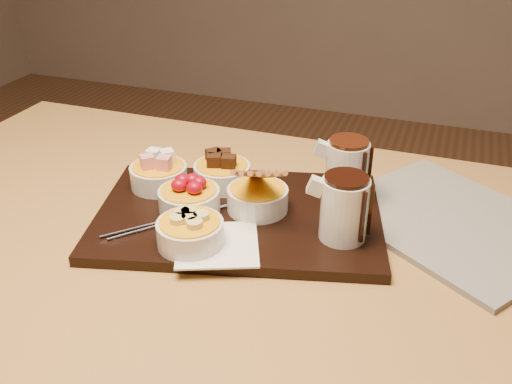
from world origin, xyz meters
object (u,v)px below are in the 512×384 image
(bowl_strawberries, at_px, (189,201))
(newspaper, at_px, (452,221))
(serving_board, at_px, (239,216))
(pitcher_dark_chocolate, at_px, (344,209))
(pitcher_milk_chocolate, at_px, (347,170))
(dining_table, at_px, (192,273))

(bowl_strawberries, height_order, newspaper, bowl_strawberries)
(serving_board, xyz_separation_m, bowl_strawberries, (-0.08, -0.02, 0.03))
(pitcher_dark_chocolate, relative_size, pitcher_milk_chocolate, 1.00)
(dining_table, height_order, serving_board, serving_board)
(bowl_strawberries, height_order, pitcher_dark_chocolate, pitcher_dark_chocolate)
(serving_board, distance_m, bowl_strawberries, 0.08)
(dining_table, xyz_separation_m, serving_board, (0.07, 0.04, 0.11))
(dining_table, distance_m, pitcher_milk_chocolate, 0.32)
(serving_board, bearing_deg, dining_table, -167.12)
(pitcher_dark_chocolate, bearing_deg, dining_table, 170.39)
(serving_board, distance_m, pitcher_dark_chocolate, 0.18)
(dining_table, bearing_deg, newspaper, 19.89)
(dining_table, relative_size, pitcher_milk_chocolate, 12.31)
(bowl_strawberries, bearing_deg, dining_table, -77.94)
(pitcher_dark_chocolate, distance_m, pitcher_milk_chocolate, 0.13)
(pitcher_dark_chocolate, bearing_deg, serving_board, 160.02)
(pitcher_dark_chocolate, bearing_deg, pitcher_milk_chocolate, 85.60)
(pitcher_milk_chocolate, bearing_deg, serving_board, -158.20)
(pitcher_dark_chocolate, bearing_deg, bowl_strawberries, 167.35)
(pitcher_milk_chocolate, bearing_deg, newspaper, -15.58)
(bowl_strawberries, relative_size, pitcher_dark_chocolate, 1.03)
(serving_board, height_order, newspaper, serving_board)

